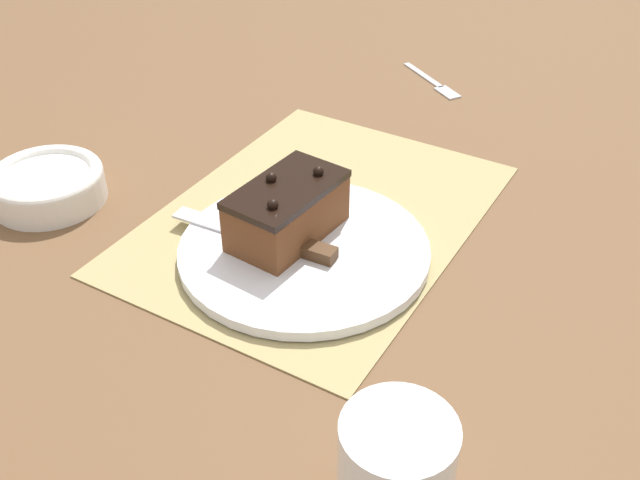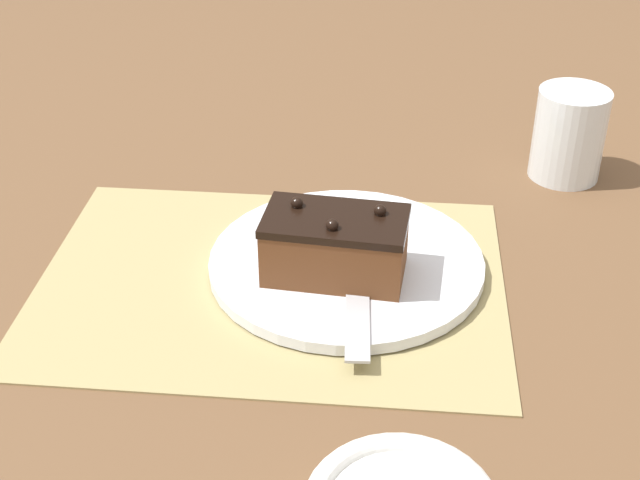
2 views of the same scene
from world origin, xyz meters
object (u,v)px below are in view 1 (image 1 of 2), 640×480
Objects in this scene: cake_plate at (304,250)px; chocolate_cake at (285,209)px; drinking_glass at (395,478)px; small_bowl at (47,184)px; dessert_fork at (436,83)px; serving_knife at (280,241)px.

chocolate_cake is (-0.01, -0.03, 0.04)m from cake_plate.
drinking_glass is 0.79× the size of small_bowl.
cake_plate is 0.50m from dessert_fork.
cake_plate is at bearing -137.22° from drinking_glass.
small_bowl is (0.07, -0.30, -0.03)m from chocolate_cake.
small_bowl is at bearing -76.94° from chocolate_cake.
dessert_fork is (-0.48, -0.03, -0.05)m from chocolate_cake.
chocolate_cake is at bearing 14.30° from serving_knife.
serving_knife is at bearing 98.78° from small_bowl.
small_bowl is (-0.19, -0.56, -0.03)m from drinking_glass.
dessert_fork is (-0.49, -0.06, -0.01)m from cake_plate.
chocolate_cake is 0.04m from serving_knife.
chocolate_cake is 1.06× the size of dessert_fork.
serving_knife is at bearing 36.91° from dessert_fork.
serving_knife is at bearing -61.92° from cake_plate.
dessert_fork is at bearing -158.97° from drinking_glass.
dessert_fork is at bearing -173.47° from cake_plate.
drinking_glass reaches higher than cake_plate.
dessert_fork is at bearing -176.94° from chocolate_cake.
cake_plate is 0.05m from chocolate_cake.
chocolate_cake reaches higher than dessert_fork.
serving_knife is (0.01, -0.02, 0.01)m from cake_plate.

